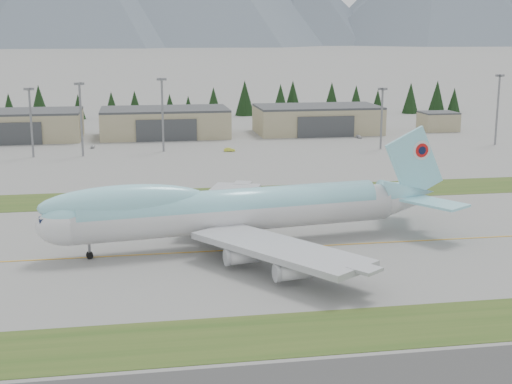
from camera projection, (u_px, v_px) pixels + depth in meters
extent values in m
plane|color=slate|center=(283.00, 248.00, 131.33)|extent=(7000.00, 7000.00, 0.00)
cube|color=#304E1C|center=(342.00, 331.00, 94.77)|extent=(400.00, 14.00, 0.08)
cube|color=#304E1C|center=(246.00, 195.00, 174.62)|extent=(400.00, 18.00, 0.08)
cube|color=gold|center=(283.00, 248.00, 131.33)|extent=(400.00, 0.40, 0.02)
cylinder|color=silver|center=(237.00, 213.00, 131.61)|extent=(60.63, 15.07, 6.99)
cylinder|color=#91DEED|center=(231.00, 206.00, 131.01)|extent=(56.29, 13.96, 6.45)
ellipsoid|color=silver|center=(69.00, 226.00, 122.80)|extent=(12.03, 8.44, 6.99)
ellipsoid|color=#91DEED|center=(68.00, 218.00, 122.52)|extent=(10.07, 7.14, 5.93)
ellipsoid|color=#91DEED|center=(125.00, 203.00, 124.91)|extent=(30.22, 9.90, 6.45)
cube|color=#0C1433|center=(46.00, 219.00, 121.40)|extent=(2.66, 3.08, 1.39)
cone|color=silver|center=(408.00, 200.00, 141.99)|extent=(13.72, 8.53, 6.85)
cone|color=#91DEED|center=(408.00, 193.00, 141.70)|extent=(12.57, 7.78, 6.24)
cube|color=#91DEED|center=(414.00, 163.00, 140.70)|extent=(12.99, 2.40, 14.85)
cylinder|color=silver|center=(420.00, 150.00, 140.92)|extent=(3.87, 0.74, 3.87)
cylinder|color=red|center=(419.00, 150.00, 141.02)|extent=(2.80, 0.59, 2.80)
cylinder|color=#0C1433|center=(419.00, 150.00, 141.12)|extent=(1.63, 0.43, 1.61)
cube|color=#91DEED|center=(402.00, 189.00, 148.48)|extent=(9.67, 13.21, 0.49)
cube|color=#91DEED|center=(435.00, 203.00, 136.46)|extent=(11.83, 13.44, 0.49)
cube|color=#ABADB4|center=(223.00, 201.00, 149.18)|extent=(20.75, 33.81, 1.08)
cube|color=#ABADB4|center=(279.00, 249.00, 116.13)|extent=(27.15, 32.15, 1.08)
cylinder|color=silver|center=(205.00, 217.00, 144.18)|extent=(5.91, 3.42, 2.69)
cylinder|color=silver|center=(218.00, 204.00, 155.03)|extent=(5.91, 3.42, 2.69)
cylinder|color=silver|center=(243.00, 256.00, 119.14)|extent=(5.91, 3.42, 2.69)
cylinder|color=silver|center=(293.00, 271.00, 111.37)|extent=(5.91, 3.42, 2.69)
cylinder|color=slate|center=(89.00, 251.00, 124.82)|extent=(0.53, 0.53, 2.58)
cylinder|color=slate|center=(224.00, 234.00, 135.20)|extent=(0.68, 0.68, 2.80)
cylinder|color=slate|center=(233.00, 243.00, 129.19)|extent=(0.68, 0.68, 2.80)
cylinder|color=slate|center=(251.00, 232.00, 136.77)|extent=(0.68, 0.68, 2.80)
cylinder|color=slate|center=(261.00, 241.00, 130.76)|extent=(0.68, 0.68, 2.80)
cylinder|color=black|center=(90.00, 256.00, 124.58)|extent=(1.22, 0.53, 1.18)
cylinder|color=black|center=(89.00, 254.00, 125.38)|extent=(1.22, 0.53, 1.18)
cylinder|color=black|center=(224.00, 238.00, 135.36)|extent=(1.35, 0.71, 1.29)
cylinder|color=black|center=(233.00, 247.00, 129.35)|extent=(1.35, 0.71, 1.29)
cylinder|color=black|center=(251.00, 236.00, 136.93)|extent=(1.35, 0.71, 1.29)
cylinder|color=black|center=(261.00, 245.00, 130.92)|extent=(1.35, 0.71, 1.29)
cube|color=#99906B|center=(15.00, 126.00, 263.09)|extent=(48.00, 26.00, 10.00)
cube|color=#393B3E|center=(14.00, 112.00, 261.91)|extent=(48.00, 26.00, 0.80)
cube|color=#393B3E|center=(9.00, 134.00, 250.51)|extent=(22.08, 0.60, 8.00)
cube|color=#99906B|center=(165.00, 123.00, 272.09)|extent=(48.00, 26.00, 10.00)
cube|color=#393B3E|center=(164.00, 109.00, 270.92)|extent=(48.00, 26.00, 0.80)
cube|color=#393B3E|center=(167.00, 130.00, 259.52)|extent=(22.08, 0.60, 8.00)
cube|color=#99906B|center=(317.00, 120.00, 281.92)|extent=(48.00, 26.00, 10.00)
cube|color=#393B3E|center=(317.00, 107.00, 280.74)|extent=(48.00, 26.00, 0.80)
cube|color=#393B3E|center=(326.00, 127.00, 269.34)|extent=(22.08, 0.60, 8.00)
cube|color=#99906B|center=(438.00, 122.00, 288.51)|extent=(14.00, 12.00, 7.00)
cube|color=#393B3E|center=(439.00, 113.00, 287.68)|extent=(14.00, 12.00, 0.60)
cylinder|color=slate|center=(31.00, 124.00, 224.84)|extent=(0.70, 0.70, 21.21)
cube|color=slate|center=(29.00, 89.00, 222.44)|extent=(3.20, 3.20, 0.80)
cylinder|color=slate|center=(81.00, 121.00, 226.49)|extent=(0.70, 0.70, 22.72)
cube|color=slate|center=(79.00, 84.00, 223.93)|extent=(3.20, 3.20, 0.80)
cylinder|color=slate|center=(163.00, 116.00, 235.50)|extent=(0.70, 0.70, 23.54)
cube|color=slate|center=(162.00, 79.00, 232.85)|extent=(3.20, 3.20, 0.80)
cylinder|color=slate|center=(382.00, 120.00, 240.89)|extent=(0.70, 0.70, 20.00)
cube|color=slate|center=(383.00, 89.00, 238.62)|extent=(3.20, 3.20, 0.80)
cylinder|color=slate|center=(497.00, 111.00, 250.35)|extent=(0.70, 0.70, 23.87)
cube|color=slate|center=(500.00, 75.00, 247.66)|extent=(3.20, 3.20, 0.80)
imported|color=silver|center=(93.00, 148.00, 245.36)|extent=(1.40, 3.32, 1.12)
imported|color=gold|center=(229.00, 151.00, 238.09)|extent=(3.95, 1.82, 1.25)
imported|color=#ADAEB2|center=(359.00, 138.00, 268.40)|extent=(1.63, 3.74, 1.07)
cone|color=black|center=(9.00, 107.00, 321.52)|extent=(6.93, 6.93, 12.38)
cone|color=black|center=(39.00, 103.00, 320.57)|extent=(9.00, 9.00, 16.08)
cone|color=black|center=(78.00, 107.00, 326.08)|extent=(6.44, 6.44, 11.50)
cone|color=black|center=(112.00, 105.00, 325.36)|extent=(7.14, 7.14, 12.75)
cone|color=black|center=(135.00, 104.00, 330.88)|extent=(7.15, 7.15, 12.77)
cone|color=black|center=(170.00, 105.00, 335.26)|extent=(6.13, 6.13, 10.94)
cone|color=black|center=(188.00, 106.00, 335.32)|extent=(5.61, 5.61, 10.01)
cone|color=black|center=(214.00, 102.00, 333.91)|extent=(7.90, 7.90, 14.11)
cone|color=black|center=(245.00, 98.00, 340.75)|extent=(9.40, 9.40, 16.79)
cone|color=black|center=(280.00, 100.00, 337.71)|extent=(8.58, 8.58, 15.32)
cone|color=black|center=(293.00, 97.00, 345.44)|extent=(9.22, 9.22, 16.46)
cone|color=black|center=(332.00, 98.00, 346.83)|extent=(8.72, 8.72, 15.57)
cone|color=black|center=(356.00, 100.00, 343.81)|extent=(8.01, 8.01, 14.31)
cone|color=black|center=(378.00, 101.00, 349.95)|extent=(6.58, 6.58, 11.75)
cone|color=black|center=(410.00, 98.00, 350.20)|extent=(8.47, 8.47, 15.12)
cone|color=black|center=(437.00, 96.00, 356.71)|extent=(8.82, 8.82, 15.75)
cone|color=black|center=(454.00, 100.00, 355.37)|extent=(6.85, 6.85, 12.22)
cone|color=#444E5B|center=(303.00, 4.00, 2415.12)|extent=(576.04, 576.04, 268.16)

